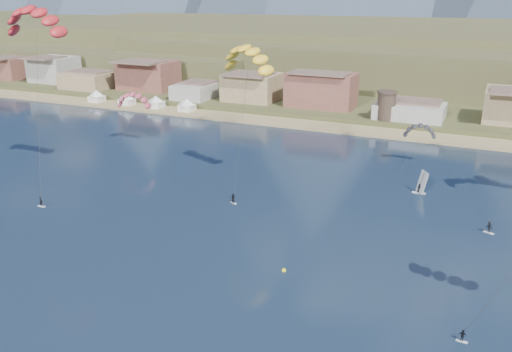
% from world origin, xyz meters
% --- Properties ---
extents(ground, '(2400.00, 2400.00, 0.00)m').
position_xyz_m(ground, '(0.00, 0.00, 0.00)').
color(ground, black).
rests_on(ground, ground).
extents(beach, '(2200.00, 12.00, 0.90)m').
position_xyz_m(beach, '(0.00, 106.00, 0.25)').
color(beach, tan).
rests_on(beach, ground).
extents(land, '(2200.00, 900.00, 4.00)m').
position_xyz_m(land, '(0.00, 560.00, 0.00)').
color(land, brown).
rests_on(land, ground).
extents(foothills, '(940.00, 210.00, 18.00)m').
position_xyz_m(foothills, '(22.39, 232.47, 9.08)').
color(foothills, brown).
rests_on(foothills, ground).
extents(town, '(400.00, 24.00, 12.00)m').
position_xyz_m(town, '(-40.00, 122.00, 8.00)').
color(town, beige).
rests_on(town, ground).
extents(watchtower, '(5.82, 5.82, 8.60)m').
position_xyz_m(watchtower, '(5.00, 114.00, 6.37)').
color(watchtower, '#47382D').
rests_on(watchtower, ground).
extents(beach_tents, '(43.40, 6.40, 5.00)m').
position_xyz_m(beach_tents, '(-76.25, 106.00, 3.71)').
color(beach_tents, white).
rests_on(beach_tents, ground).
extents(kitesurfer_red, '(15.58, 15.34, 37.53)m').
position_xyz_m(kitesurfer_red, '(-49.24, 37.64, 33.66)').
color(kitesurfer_red, silver).
rests_on(kitesurfer_red, ground).
extents(kitesurfer_yellow, '(13.35, 16.22, 29.85)m').
position_xyz_m(kitesurfer_yellow, '(-11.14, 52.94, 26.56)').
color(kitesurfer_yellow, silver).
rests_on(kitesurfer_yellow, ground).
extents(distant_kite_pink, '(9.90, 6.80, 15.73)m').
position_xyz_m(distant_kite_pink, '(-50.67, 68.38, 12.36)').
color(distant_kite_pink, '#262626').
rests_on(distant_kite_pink, ground).
extents(distant_kite_dark, '(7.86, 5.99, 12.06)m').
position_xyz_m(distant_kite_dark, '(19.08, 80.97, 8.60)').
color(distant_kite_dark, '#262626').
rests_on(distant_kite_dark, ground).
extents(windsurfer, '(2.60, 2.81, 4.63)m').
position_xyz_m(windsurfer, '(22.50, 61.87, 1.47)').
color(windsurfer, silver).
rests_on(windsurfer, ground).
extents(buoy, '(0.65, 0.65, 0.65)m').
position_xyz_m(buoy, '(9.10, 21.60, 0.11)').
color(buoy, yellow).
rests_on(buoy, ground).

